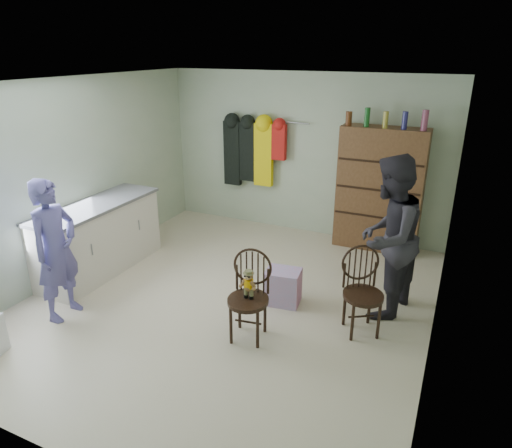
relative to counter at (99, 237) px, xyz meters
The scene contains 10 objects.
ground_plane 2.01m from the counter, ahead, with size 5.00×5.00×0.00m, color beige.
room_walls 2.30m from the counter, 15.25° to the left, with size 5.00×5.00×5.00m.
counter is the anchor object (origin of this frame).
chair_front 2.52m from the counter, 12.15° to the right, with size 0.48×0.48×0.95m.
chair_far 3.48m from the counter, ahead, with size 0.57×0.57×0.94m.
striped_bag 2.56m from the counter, ahead, with size 0.40×0.31×0.42m, color pink.
person_left 1.16m from the counter, 68.89° to the right, with size 0.58×0.38×1.59m, color #5C579F.
person_right 3.68m from the counter, ahead, with size 0.88×0.69×1.82m, color #2D2B33.
dresser 3.96m from the counter, 35.69° to the left, with size 1.20×0.39×2.07m.
coat_rack 2.74m from the counter, 64.76° to the left, with size 1.42×0.12×1.09m.
Camera 1 is at (2.27, -4.18, 2.83)m, focal length 32.00 mm.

